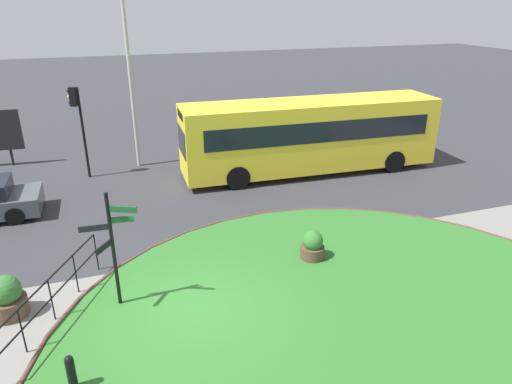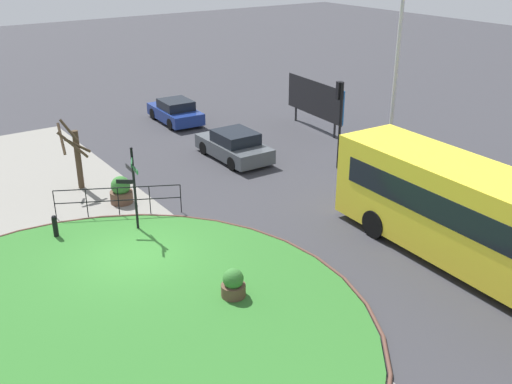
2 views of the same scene
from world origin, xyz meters
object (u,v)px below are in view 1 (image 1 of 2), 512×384
Objects in this scene: signpost_directional at (112,243)px; bollard_foreground at (71,374)px; bus_yellow at (310,135)px; planter_kerbside at (312,247)px; planter_near_signpost at (7,298)px; traffic_light_near at (77,113)px; lamppost_tall at (129,69)px.

bollard_foreground is (-1.07, -2.55, -1.39)m from signpost_directional.
bus_yellow is 11.78× the size of planter_kerbside.
traffic_light_near is at bearing 79.18° from planter_near_signpost.
planter_near_signpost is 1.15× the size of planter_kerbside.
bus_yellow is (8.81, 7.62, -0.12)m from signpost_directional.
lamppost_tall is at bearing 110.93° from planter_kerbside.
planter_near_signpost is (-2.61, 0.53, -1.34)m from signpost_directional.
bollard_foreground is 12.96m from traffic_light_near.
traffic_light_near reaches higher than signpost_directional.
signpost_directional is 0.38× the size of lamppost_tall.
lamppost_tall is at bearing -22.37° from bus_yellow.
traffic_light_near is at bearing 123.29° from planter_kerbside.
traffic_light_near is 4.04× the size of planter_kerbside.
bus_yellow is at bearing -179.25° from traffic_light_near.
signpost_directional is 3.26× the size of planter_kerbside.
planter_kerbside is at bearing 24.57° from bollard_foreground.
bollard_foreground is 0.92× the size of planter_kerbside.
bollard_foreground is at bearing -63.49° from planter_near_signpost.
signpost_directional is at bearing -174.94° from planter_kerbside.
bus_yellow is at bearing 65.67° from planter_kerbside.
bus_yellow is at bearing 31.82° from planter_near_signpost.
lamppost_tall is at bearing 81.75° from signpost_directional.
planter_near_signpost is at bearing 34.33° from bus_yellow.
lamppost_tall reaches higher than planter_near_signpost.
bus_yellow is 2.91× the size of traffic_light_near.
planter_near_signpost is at bearing -111.92° from lamppost_tall.
traffic_light_near is 11.84m from planter_kerbside.
planter_near_signpost is (-1.84, -9.65, -2.37)m from traffic_light_near.
lamppost_tall is at bearing 78.86° from bollard_foreground.
planter_near_signpost is (-4.20, -10.44, -3.95)m from lamppost_tall.
lamppost_tall is at bearing -145.76° from traffic_light_near.
lamppost_tall is 11.91m from planter_kerbside.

